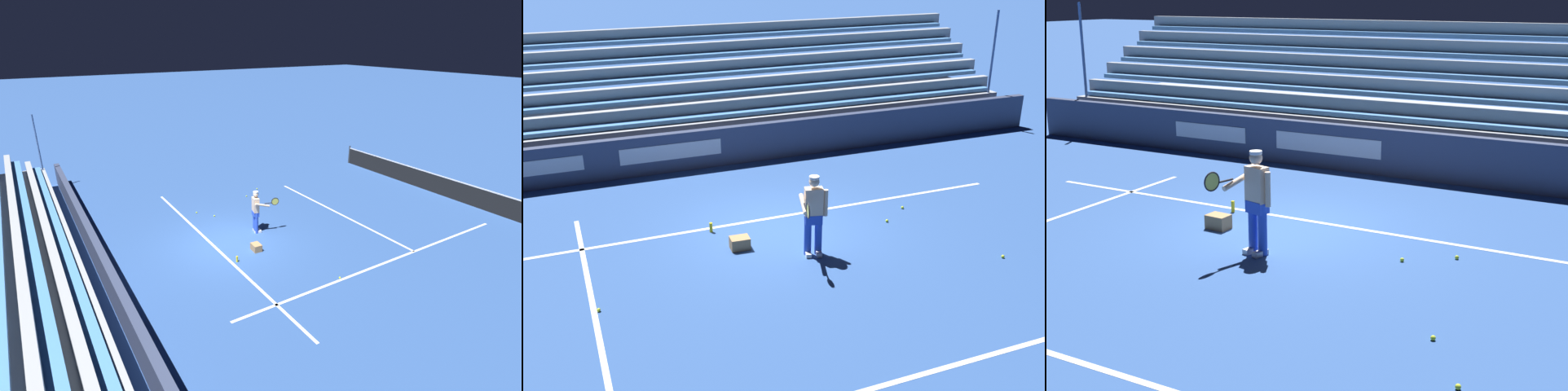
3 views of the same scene
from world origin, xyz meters
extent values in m
plane|color=#2D5193|center=(0.00, 0.00, 0.00)|extent=(160.00, 160.00, 0.00)
cube|color=white|center=(0.00, -0.50, 0.00)|extent=(12.00, 0.10, 0.01)
cube|color=white|center=(4.11, 4.00, 0.00)|extent=(0.10, 12.00, 0.01)
cube|color=white|center=(0.00, 5.50, 0.00)|extent=(8.22, 0.10, 0.01)
cube|color=#384260|center=(0.00, -4.46, 0.55)|extent=(21.44, 0.24, 1.10)
cube|color=silver|center=(1.36, -4.33, 0.61)|extent=(2.80, 0.01, 0.44)
cube|color=silver|center=(4.78, -4.33, 0.61)|extent=(2.20, 0.01, 0.40)
cube|color=#9EA3A8|center=(0.00, -7.06, 0.55)|extent=(20.37, 4.00, 1.10)
cube|color=#4C89CC|center=(0.00, -5.46, 1.18)|extent=(19.96, 0.40, 0.12)
cube|color=#9EA3A8|center=(0.00, -5.74, 1.33)|extent=(20.37, 0.24, 0.45)
cube|color=#4C89CC|center=(0.00, -6.26, 1.63)|extent=(19.96, 0.40, 0.12)
cube|color=#9EA3A8|center=(0.00, -6.54, 1.77)|extent=(20.37, 0.24, 0.45)
cylinder|color=#4C70B2|center=(-9.88, -5.16, 1.93)|extent=(0.08, 0.08, 3.85)
cylinder|color=blue|center=(-0.41, 1.47, 0.44)|extent=(0.15, 0.15, 0.88)
cylinder|color=blue|center=(-0.19, 1.42, 0.44)|extent=(0.15, 0.15, 0.88)
cube|color=white|center=(-0.39, 1.53, 0.04)|extent=(0.17, 0.30, 0.09)
cube|color=white|center=(-0.18, 1.47, 0.04)|extent=(0.17, 0.30, 0.09)
cube|color=blue|center=(-0.30, 1.44, 0.80)|extent=(0.38, 0.29, 0.20)
cube|color=beige|center=(-0.30, 1.44, 1.17)|extent=(0.40, 0.29, 0.58)
sphere|color=beige|center=(-0.30, 1.45, 1.60)|extent=(0.21, 0.21, 0.21)
cylinder|color=white|center=(-0.30, 1.45, 1.69)|extent=(0.20, 0.20, 0.05)
cylinder|color=beige|center=(-0.54, 1.50, 1.13)|extent=(0.09, 0.09, 0.56)
cylinder|color=beige|center=(-0.01, 1.58, 1.22)|extent=(0.22, 0.59, 0.24)
cylinder|color=black|center=(0.04, 1.81, 1.27)|extent=(0.10, 0.30, 0.03)
torus|color=black|center=(0.11, 2.08, 1.31)|extent=(0.10, 0.31, 0.31)
cylinder|color=#D6D14C|center=(0.11, 2.08, 1.31)|extent=(0.07, 0.26, 0.27)
cube|color=#A87F51|center=(1.02, 0.67, 0.13)|extent=(0.42, 0.33, 0.26)
sphere|color=#CCE533|center=(-3.24, 0.16, 0.03)|extent=(0.07, 0.07, 0.07)
sphere|color=#CCE533|center=(-4.43, 4.01, 0.03)|extent=(0.07, 0.07, 0.07)
sphere|color=#CCE533|center=(4.03, 2.00, 0.03)|extent=(0.07, 0.07, 0.07)
sphere|color=#CCE533|center=(-2.51, 0.68, 0.03)|extent=(0.07, 0.07, 0.07)
sphere|color=#CCE533|center=(-3.82, 3.04, 0.03)|extent=(0.07, 0.07, 0.07)
cylinder|color=yellow|center=(1.37, -0.31, 0.11)|extent=(0.07, 0.07, 0.22)
cylinder|color=#33383D|center=(-5.50, 11.30, 0.54)|extent=(0.09, 0.09, 1.07)
cube|color=black|center=(0.00, 11.30, 0.46)|extent=(11.00, 0.02, 0.91)
cube|color=white|center=(0.00, 11.30, 0.94)|extent=(11.00, 0.04, 0.05)
camera|label=1|loc=(12.23, -6.06, 7.23)|focal=28.00mm
camera|label=2|loc=(4.36, 11.54, 5.98)|focal=42.00mm
camera|label=3|loc=(-6.29, 10.88, 4.11)|focal=50.00mm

